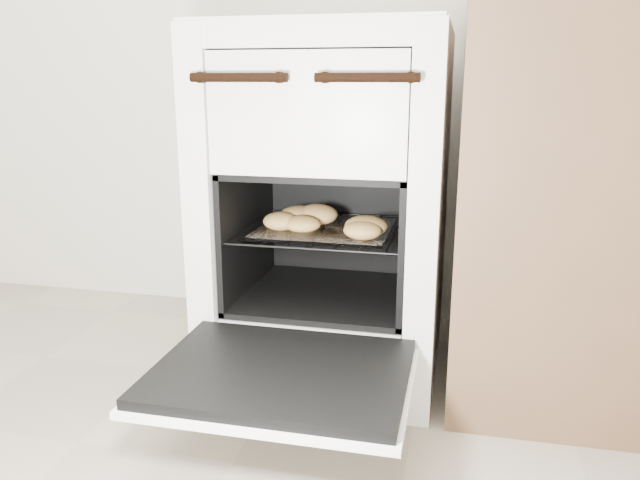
{
  "coord_description": "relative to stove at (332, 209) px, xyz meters",
  "views": [
    {
      "loc": [
        0.41,
        -0.3,
        0.73
      ],
      "look_at": [
        0.09,
        1.06,
        0.37
      ],
      "focal_mm": 35.0,
      "sensor_mm": 36.0,
      "label": 1
    }
  ],
  "objects": [
    {
      "name": "stove",
      "position": [
        0.0,
        0.0,
        0.0
      ],
      "size": [
        0.55,
        0.61,
        0.84
      ],
      "color": "white",
      "rests_on": "ground"
    },
    {
      "name": "oven_door",
      "position": [
        0.0,
        -0.46,
        -0.23
      ],
      "size": [
        0.49,
        0.38,
        0.03
      ],
      "color": "black",
      "rests_on": "stove"
    },
    {
      "name": "oven_rack",
      "position": [
        0.0,
        -0.06,
        -0.04
      ],
      "size": [
        0.4,
        0.38,
        0.01
      ],
      "color": "black",
      "rests_on": "stove"
    },
    {
      "name": "foil_sheet",
      "position": [
        0.0,
        -0.08,
        -0.03
      ],
      "size": [
        0.31,
        0.27,
        0.01
      ],
      "primitive_type": "cube",
      "color": "white",
      "rests_on": "oven_rack"
    },
    {
      "name": "baked_rolls",
      "position": [
        -0.0,
        -0.1,
        -0.01
      ],
      "size": [
        0.33,
        0.24,
        0.05
      ],
      "color": "#E3BA5B",
      "rests_on": "foil_sheet"
    }
  ]
}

